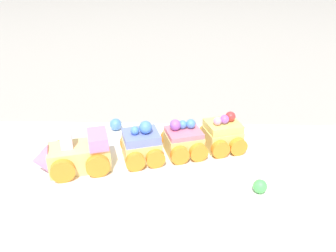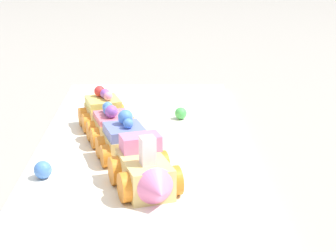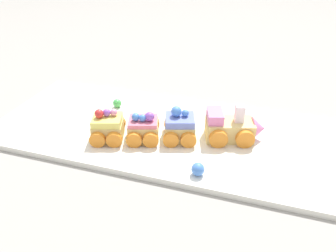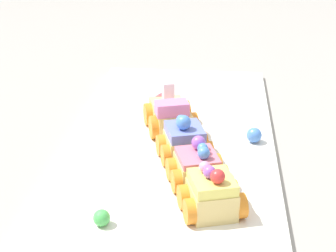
{
  "view_description": "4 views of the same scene",
  "coord_description": "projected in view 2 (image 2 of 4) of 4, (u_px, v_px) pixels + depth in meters",
  "views": [
    {
      "loc": [
        -0.05,
        0.45,
        0.32
      ],
      "look_at": [
        -0.04,
        -0.03,
        0.07
      ],
      "focal_mm": 35.0,
      "sensor_mm": 36.0,
      "label": 1
    },
    {
      "loc": [
        0.75,
        0.02,
        0.32
      ],
      "look_at": [
        -0.0,
        0.04,
        0.06
      ],
      "focal_mm": 60.0,
      "sensor_mm": 36.0,
      "label": 2
    },
    {
      "loc": [
        0.16,
        -0.58,
        0.39
      ],
      "look_at": [
        -0.02,
        -0.02,
        0.03
      ],
      "focal_mm": 35.0,
      "sensor_mm": 36.0,
      "label": 3
    },
    {
      "loc": [
        -0.73,
        -0.07,
        0.4
      ],
      "look_at": [
        0.01,
        -0.0,
        0.06
      ],
      "focal_mm": 60.0,
      "sensor_mm": 36.0,
      "label": 4
    }
  ],
  "objects": [
    {
      "name": "ground_plane",
      "position": [
        143.0,
        165.0,
        0.82
      ],
      "size": [
        10.0,
        10.0,
        0.0
      ],
      "primitive_type": "plane",
      "color": "gray"
    },
    {
      "name": "cake_car_lemon",
      "position": [
        103.0,
        113.0,
        0.93
      ],
      "size": [
        0.08,
        0.09,
        0.07
      ],
      "rotation": [
        0.0,
        0.0,
        0.3
      ],
      "color": "#E5C675",
      "rests_on": "display_board"
    },
    {
      "name": "cake_train_locomotive",
      "position": [
        146.0,
        174.0,
        0.7
      ],
      "size": [
        0.13,
        0.1,
        0.08
      ],
      "rotation": [
        0.0,
        0.0,
        0.3
      ],
      "color": "#E5C675",
      "rests_on": "display_board"
    },
    {
      "name": "cake_car_strawberry",
      "position": [
        113.0,
        128.0,
        0.86
      ],
      "size": [
        0.08,
        0.09,
        0.06
      ],
      "rotation": [
        0.0,
        0.0,
        0.3
      ],
      "color": "#E5C675",
      "rests_on": "display_board"
    },
    {
      "name": "display_board",
      "position": [
        143.0,
        161.0,
        0.82
      ],
      "size": [
        0.82,
        0.32,
        0.01
      ],
      "primitive_type": "cube",
      "color": "white",
      "rests_on": "ground_plane"
    },
    {
      "name": "gumball_green",
      "position": [
        181.0,
        113.0,
        0.98
      ],
      "size": [
        0.02,
        0.02,
        0.02
      ],
      "primitive_type": "sphere",
      "color": "#4CBC56",
      "rests_on": "display_board"
    },
    {
      "name": "gumball_blue",
      "position": [
        43.0,
        170.0,
        0.74
      ],
      "size": [
        0.02,
        0.02,
        0.02
      ],
      "primitive_type": "sphere",
      "color": "#4C84E0",
      "rests_on": "display_board"
    },
    {
      "name": "cake_car_blueberry",
      "position": [
        125.0,
        143.0,
        0.8
      ],
      "size": [
        0.08,
        0.09,
        0.07
      ],
      "rotation": [
        0.0,
        0.0,
        0.3
      ],
      "color": "#E5C675",
      "rests_on": "display_board"
    }
  ]
}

